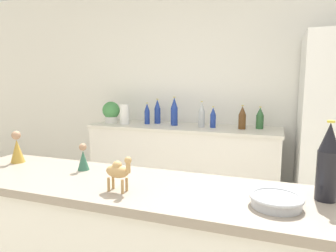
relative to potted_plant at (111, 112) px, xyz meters
The scene contains 16 objects.
wall_back 1.38m from the potted_plant, 15.22° to the left, with size 8.00×0.06×2.55m.
back_counter 1.07m from the potted_plant, ahead, with size 2.11×0.63×0.90m.
potted_plant is the anchor object (origin of this frame).
paper_towel_roll 0.22m from the potted_plant, 13.75° to the right, with size 0.11×0.11×0.23m.
back_bottle_0 1.54m from the potted_plant, ahead, with size 0.08×0.08×0.25m.
back_bottle_1 1.72m from the potted_plant, ahead, with size 0.08×0.08×0.23m.
back_bottle_2 0.46m from the potted_plant, ahead, with size 0.06×0.06×0.25m.
back_bottle_3 0.57m from the potted_plant, 12.60° to the left, with size 0.07×0.07×0.29m.
back_bottle_4 1.24m from the potted_plant, ahead, with size 0.06×0.06×0.23m.
back_bottle_5 1.12m from the potted_plant, ahead, with size 0.07×0.07×0.28m.
back_bottle_6 0.79m from the potted_plant, ahead, with size 0.08×0.08×0.32m.
wine_bottle 2.84m from the potted_plant, 43.56° to the right, with size 0.07×0.07×0.30m.
fruit_bowl 2.81m from the potted_plant, 47.81° to the right, with size 0.19×0.19×0.04m.
camel_figurine 2.50m from the potted_plant, 58.72° to the right, with size 0.12×0.06×0.15m.
wise_man_figurine_blue 2.02m from the potted_plant, 73.65° to the right, with size 0.07×0.07×0.17m.
wise_man_figurine_crimson 2.18m from the potted_plant, 62.95° to the right, with size 0.06×0.06×0.13m.
Camera 1 is at (0.56, -0.77, 1.38)m, focal length 32.00 mm.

